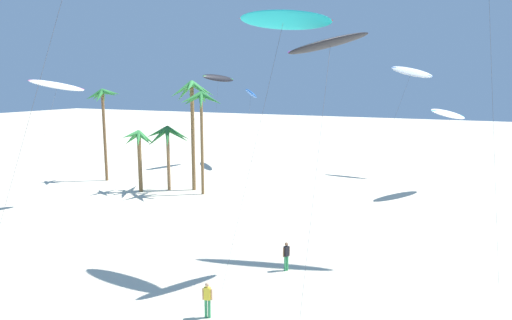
# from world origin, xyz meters

# --- Properties ---
(palm_tree_0) EXTENTS (3.80, 3.51, 10.37)m
(palm_tree_0) POSITION_xyz_m (-28.51, 38.67, 8.63)
(palm_tree_0) COLOR brown
(palm_tree_0) RESTS_ON ground
(palm_tree_1) EXTENTS (3.61, 3.70, 6.32)m
(palm_tree_1) POSITION_xyz_m (-21.44, 35.92, 5.07)
(palm_tree_1) COLOR brown
(palm_tree_1) RESTS_ON ground
(palm_tree_2) EXTENTS (4.65, 4.68, 11.24)m
(palm_tree_2) POSITION_xyz_m (-16.88, 38.88, 9.15)
(palm_tree_2) COLOR brown
(palm_tree_2) RESTS_ON ground
(palm_tree_3) EXTENTS (4.98, 4.37, 6.68)m
(palm_tree_3) POSITION_xyz_m (-19.23, 37.82, 5.46)
(palm_tree_3) COLOR olive
(palm_tree_3) RESTS_ON ground
(palm_tree_4) EXTENTS (4.92, 4.86, 10.19)m
(palm_tree_4) POSITION_xyz_m (-15.03, 37.70, 8.75)
(palm_tree_4) COLOR brown
(palm_tree_4) RESTS_ON ground
(flying_kite_0) EXTENTS (3.34, 8.53, 11.55)m
(flying_kite_0) POSITION_xyz_m (-23.37, 28.03, 10.75)
(flying_kite_0) COLOR white
(flying_kite_0) RESTS_ON ground
(flying_kite_1) EXTENTS (5.71, 5.62, 13.32)m
(flying_kite_1) POSITION_xyz_m (1.86, 56.92, 12.25)
(flying_kite_1) COLOR white
(flying_kite_1) RESTS_ON ground
(flying_kite_2) EXTENTS (2.45, 5.94, 12.37)m
(flying_kite_2) POSITION_xyz_m (-21.73, 52.63, 11.61)
(flying_kite_2) COLOR black
(flying_kite_2) RESTS_ON ground
(flying_kite_3) EXTENTS (4.92, 9.95, 10.51)m
(flying_kite_3) POSITION_xyz_m (-18.11, 54.85, 9.64)
(flying_kite_3) COLOR blue
(flying_kite_3) RESTS_ON ground
(flying_kite_4) EXTENTS (3.87, 9.84, 8.90)m
(flying_kite_4) POSITION_xyz_m (6.65, 48.00, 7.99)
(flying_kite_4) COLOR white
(flying_kite_4) RESTS_ON ground
(flying_kite_6) EXTENTS (3.74, 11.80, 14.06)m
(flying_kite_6) POSITION_xyz_m (1.82, 23.72, 13.06)
(flying_kite_6) COLOR black
(flying_kite_6) RESTS_ON ground
(flying_kite_7) EXTENTS (5.89, 4.93, 15.19)m
(flying_kite_7) POSITION_xyz_m (-0.81, 23.54, 14.35)
(flying_kite_7) COLOR #19B2B7
(flying_kite_7) RESTS_ON ground
(person_foreground_walker) EXTENTS (0.32, 0.45, 1.75)m
(person_foreground_walker) POSITION_xyz_m (-0.46, 23.47, 0.96)
(person_foreground_walker) COLOR #338E56
(person_foreground_walker) RESTS_ON ground
(person_near_left) EXTENTS (0.49, 0.28, 1.76)m
(person_near_left) POSITION_xyz_m (-1.76, 16.71, 0.97)
(person_near_left) COLOR #338E56
(person_near_left) RESTS_ON ground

